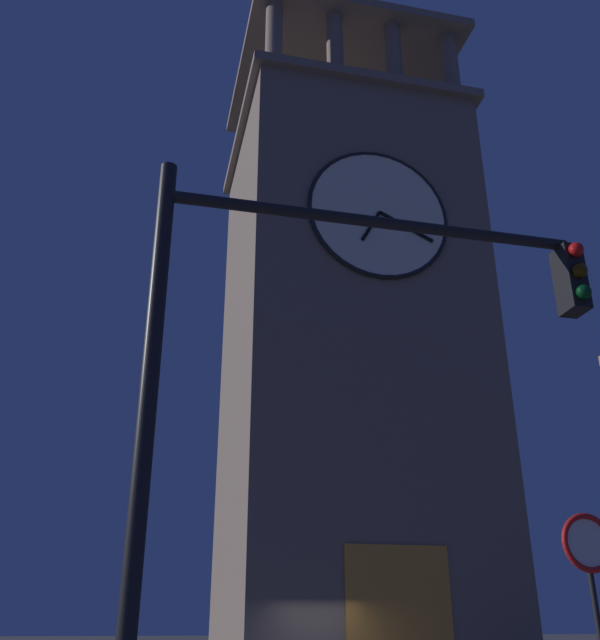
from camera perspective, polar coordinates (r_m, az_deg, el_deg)
clocktower at (r=27.52m, az=3.86°, el=-3.30°), size 9.50×9.37×28.16m
traffic_signal_mid at (r=6.36m, az=0.97°, el=-3.33°), size 4.47×0.41×6.01m
no_horn_sign at (r=10.52m, az=22.76°, el=-18.15°), size 0.78×0.14×3.27m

